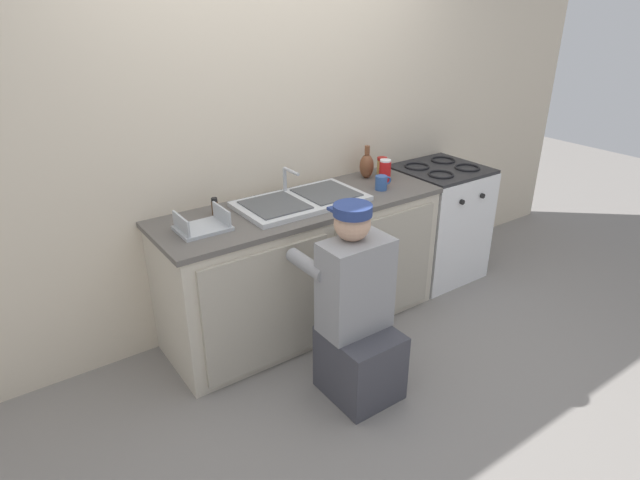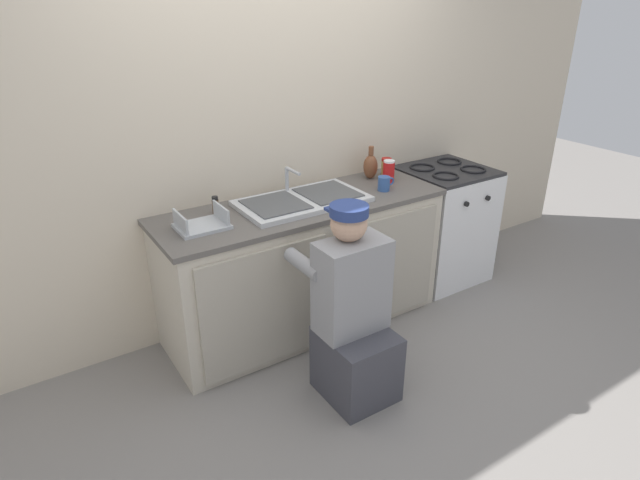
{
  "view_description": "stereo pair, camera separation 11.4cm",
  "coord_description": "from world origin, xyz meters",
  "px_view_note": "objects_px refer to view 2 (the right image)",
  "views": [
    {
      "loc": [
        -1.7,
        -2.3,
        2.06
      ],
      "look_at": [
        0.0,
        0.1,
        0.7
      ],
      "focal_mm": 30.0,
      "sensor_mm": 36.0,
      "label": 1
    },
    {
      "loc": [
        -1.6,
        -2.37,
        2.06
      ],
      "look_at": [
        0.0,
        0.1,
        0.7
      ],
      "focal_mm": 30.0,
      "sensor_mm": 36.0,
      "label": 2
    }
  ],
  "objects_px": {
    "dish_rack_tray": "(202,224)",
    "coffee_mug": "(384,183)",
    "soda_cup_red": "(389,171)",
    "spice_bottle_pepper": "(215,205)",
    "condiment_jar": "(386,167)",
    "stove_range": "(442,224)",
    "sink_double_basin": "(302,200)",
    "vase_decorative": "(371,166)",
    "plumber_person": "(353,320)"
  },
  "relations": [
    {
      "from": "spice_bottle_pepper",
      "to": "coffee_mug",
      "type": "relative_size",
      "value": 0.83
    },
    {
      "from": "condiment_jar",
      "to": "vase_decorative",
      "type": "xyz_separation_m",
      "value": [
        -0.13,
        0.01,
        0.03
      ]
    },
    {
      "from": "soda_cup_red",
      "to": "spice_bottle_pepper",
      "type": "bearing_deg",
      "value": 174.98
    },
    {
      "from": "condiment_jar",
      "to": "soda_cup_red",
      "type": "bearing_deg",
      "value": -122.76
    },
    {
      "from": "dish_rack_tray",
      "to": "coffee_mug",
      "type": "bearing_deg",
      "value": -3.02
    },
    {
      "from": "coffee_mug",
      "to": "vase_decorative",
      "type": "bearing_deg",
      "value": 72.62
    },
    {
      "from": "plumber_person",
      "to": "dish_rack_tray",
      "type": "bearing_deg",
      "value": 127.21
    },
    {
      "from": "condiment_jar",
      "to": "dish_rack_tray",
      "type": "bearing_deg",
      "value": -173.23
    },
    {
      "from": "plumber_person",
      "to": "dish_rack_tray",
      "type": "xyz_separation_m",
      "value": [
        -0.54,
        0.71,
        0.44
      ]
    },
    {
      "from": "dish_rack_tray",
      "to": "coffee_mug",
      "type": "height_order",
      "value": "dish_rack_tray"
    },
    {
      "from": "soda_cup_red",
      "to": "coffee_mug",
      "type": "relative_size",
      "value": 1.21
    },
    {
      "from": "condiment_jar",
      "to": "soda_cup_red",
      "type": "xyz_separation_m",
      "value": [
        -0.08,
        -0.12,
        0.01
      ]
    },
    {
      "from": "spice_bottle_pepper",
      "to": "stove_range",
      "type": "bearing_deg",
      "value": -4.53
    },
    {
      "from": "condiment_jar",
      "to": "vase_decorative",
      "type": "bearing_deg",
      "value": 175.16
    },
    {
      "from": "dish_rack_tray",
      "to": "coffee_mug",
      "type": "distance_m",
      "value": 1.25
    },
    {
      "from": "plumber_person",
      "to": "spice_bottle_pepper",
      "type": "xyz_separation_m",
      "value": [
        -0.38,
        0.87,
        0.46
      ]
    },
    {
      "from": "stove_range",
      "to": "condiment_jar",
      "type": "bearing_deg",
      "value": 162.16
    },
    {
      "from": "stove_range",
      "to": "dish_rack_tray",
      "type": "distance_m",
      "value": 1.97
    },
    {
      "from": "stove_range",
      "to": "plumber_person",
      "type": "relative_size",
      "value": 0.81
    },
    {
      "from": "stove_range",
      "to": "soda_cup_red",
      "type": "xyz_separation_m",
      "value": [
        -0.54,
        0.03,
        0.51
      ]
    },
    {
      "from": "spice_bottle_pepper",
      "to": "coffee_mug",
      "type": "bearing_deg",
      "value": -11.85
    },
    {
      "from": "soda_cup_red",
      "to": "spice_bottle_pepper",
      "type": "height_order",
      "value": "soda_cup_red"
    },
    {
      "from": "plumber_person",
      "to": "coffee_mug",
      "type": "xyz_separation_m",
      "value": [
        0.71,
        0.64,
        0.46
      ]
    },
    {
      "from": "dish_rack_tray",
      "to": "soda_cup_red",
      "type": "height_order",
      "value": "soda_cup_red"
    },
    {
      "from": "soda_cup_red",
      "to": "spice_bottle_pepper",
      "type": "xyz_separation_m",
      "value": [
        -1.23,
        0.11,
        -0.02
      ]
    },
    {
      "from": "plumber_person",
      "to": "dish_rack_tray",
      "type": "height_order",
      "value": "plumber_person"
    },
    {
      "from": "stove_range",
      "to": "condiment_jar",
      "type": "relative_size",
      "value": 6.98
    },
    {
      "from": "sink_double_basin",
      "to": "condiment_jar",
      "type": "relative_size",
      "value": 6.25
    },
    {
      "from": "stove_range",
      "to": "plumber_person",
      "type": "distance_m",
      "value": 1.57
    },
    {
      "from": "stove_range",
      "to": "vase_decorative",
      "type": "relative_size",
      "value": 3.89
    },
    {
      "from": "dish_rack_tray",
      "to": "spice_bottle_pepper",
      "type": "distance_m",
      "value": 0.23
    },
    {
      "from": "sink_double_basin",
      "to": "spice_bottle_pepper",
      "type": "relative_size",
      "value": 7.62
    },
    {
      "from": "sink_double_basin",
      "to": "condiment_jar",
      "type": "xyz_separation_m",
      "value": [
        0.79,
        0.15,
        0.05
      ]
    },
    {
      "from": "coffee_mug",
      "to": "condiment_jar",
      "type": "bearing_deg",
      "value": 48.46
    },
    {
      "from": "sink_double_basin",
      "to": "spice_bottle_pepper",
      "type": "distance_m",
      "value": 0.54
    },
    {
      "from": "plumber_person",
      "to": "coffee_mug",
      "type": "bearing_deg",
      "value": 42.05
    },
    {
      "from": "coffee_mug",
      "to": "dish_rack_tray",
      "type": "bearing_deg",
      "value": 176.98
    },
    {
      "from": "sink_double_basin",
      "to": "soda_cup_red",
      "type": "distance_m",
      "value": 0.72
    },
    {
      "from": "stove_range",
      "to": "vase_decorative",
      "type": "distance_m",
      "value": 0.81
    },
    {
      "from": "plumber_person",
      "to": "vase_decorative",
      "type": "distance_m",
      "value": 1.29
    },
    {
      "from": "dish_rack_tray",
      "to": "soda_cup_red",
      "type": "relative_size",
      "value": 1.84
    },
    {
      "from": "plumber_person",
      "to": "soda_cup_red",
      "type": "relative_size",
      "value": 7.26
    },
    {
      "from": "soda_cup_red",
      "to": "coffee_mug",
      "type": "xyz_separation_m",
      "value": [
        -0.14,
        -0.12,
        -0.03
      ]
    },
    {
      "from": "condiment_jar",
      "to": "coffee_mug",
      "type": "xyz_separation_m",
      "value": [
        -0.21,
        -0.24,
        -0.02
      ]
    },
    {
      "from": "plumber_person",
      "to": "coffee_mug",
      "type": "height_order",
      "value": "plumber_person"
    },
    {
      "from": "stove_range",
      "to": "condiment_jar",
      "type": "xyz_separation_m",
      "value": [
        -0.46,
        0.15,
        0.49
      ]
    },
    {
      "from": "stove_range",
      "to": "plumber_person",
      "type": "bearing_deg",
      "value": -152.23
    },
    {
      "from": "stove_range",
      "to": "spice_bottle_pepper",
      "type": "bearing_deg",
      "value": 175.47
    },
    {
      "from": "stove_range",
      "to": "dish_rack_tray",
      "type": "relative_size",
      "value": 3.19
    },
    {
      "from": "sink_double_basin",
      "to": "plumber_person",
      "type": "distance_m",
      "value": 0.86
    }
  ]
}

